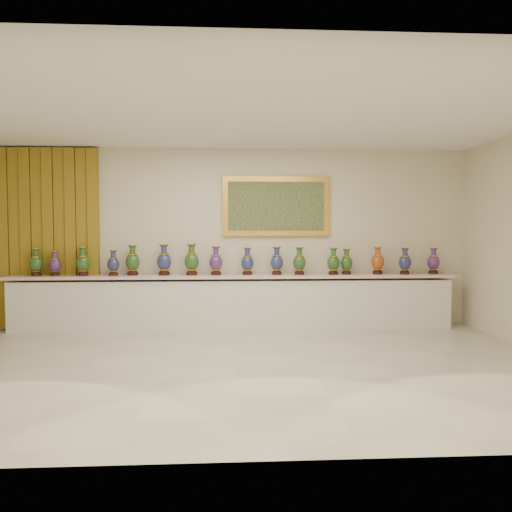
{
  "coord_description": "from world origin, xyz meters",
  "views": [
    {
      "loc": [
        -0.1,
        -5.94,
        1.64
      ],
      "look_at": [
        0.34,
        1.7,
        1.24
      ],
      "focal_mm": 35.0,
      "sensor_mm": 36.0,
      "label": 1
    }
  ],
  "objects": [
    {
      "name": "vase_7",
      "position": [
        -0.29,
        2.26,
        1.11
      ],
      "size": [
        0.24,
        0.24,
        0.47
      ],
      "rotation": [
        0.0,
        0.0,
        -0.09
      ],
      "color": "black",
      "rests_on": "counter"
    },
    {
      "name": "vase_1",
      "position": [
        -2.88,
        2.26,
        1.08
      ],
      "size": [
        0.23,
        0.23,
        0.4
      ],
      "rotation": [
        0.0,
        0.0,
        0.28
      ],
      "color": "black",
      "rests_on": "counter"
    },
    {
      "name": "vase_5",
      "position": [
        -1.14,
        2.27,
        1.13
      ],
      "size": [
        0.25,
        0.25,
        0.51
      ],
      "rotation": [
        0.0,
        0.0,
        0.07
      ],
      "color": "black",
      "rests_on": "counter"
    },
    {
      "name": "vase_9",
      "position": [
        0.71,
        2.26,
        1.11
      ],
      "size": [
        0.23,
        0.23,
        0.46
      ],
      "rotation": [
        0.0,
        0.0,
        0.1
      ],
      "color": "black",
      "rests_on": "counter"
    },
    {
      "name": "vase_13",
      "position": [
        2.41,
        2.26,
        1.11
      ],
      "size": [
        0.22,
        0.22,
        0.46
      ],
      "rotation": [
        0.0,
        0.0,
        0.04
      ],
      "color": "black",
      "rests_on": "counter"
    },
    {
      "name": "vase_6",
      "position": [
        -0.69,
        2.25,
        1.13
      ],
      "size": [
        0.31,
        0.31,
        0.51
      ],
      "rotation": [
        0.0,
        0.0,
        -0.38
      ],
      "color": "black",
      "rests_on": "counter"
    },
    {
      "name": "vase_2",
      "position": [
        -2.44,
        2.23,
        1.11
      ],
      "size": [
        0.27,
        0.27,
        0.47
      ],
      "rotation": [
        0.0,
        0.0,
        0.29
      ],
      "color": "black",
      "rests_on": "counter"
    },
    {
      "name": "label_card",
      "position": [
        -1.27,
        2.13,
        0.9
      ],
      "size": [
        0.1,
        0.06,
        0.0
      ],
      "primitive_type": "cube",
      "color": "white",
      "rests_on": "counter"
    },
    {
      "name": "vase_3",
      "position": [
        -1.95,
        2.24,
        1.09
      ],
      "size": [
        0.19,
        0.19,
        0.42
      ],
      "rotation": [
        0.0,
        0.0,
        0.01
      ],
      "color": "black",
      "rests_on": "counter"
    },
    {
      "name": "counter",
      "position": [
        0.0,
        2.27,
        0.44
      ],
      "size": [
        7.28,
        0.48,
        0.9
      ],
      "color": "white",
      "rests_on": "ground"
    },
    {
      "name": "ground",
      "position": [
        0.0,
        0.0,
        0.0
      ],
      "size": [
        8.0,
        8.0,
        0.0
      ],
      "primitive_type": "plane",
      "color": "beige",
      "rests_on": "ground"
    },
    {
      "name": "vase_4",
      "position": [
        -1.65,
        2.28,
        1.12
      ],
      "size": [
        0.24,
        0.24,
        0.5
      ],
      "rotation": [
        0.0,
        0.0,
        0.05
      ],
      "color": "black",
      "rests_on": "counter"
    },
    {
      "name": "vase_15",
      "position": [
        3.38,
        2.28,
        1.1
      ],
      "size": [
        0.25,
        0.25,
        0.44
      ],
      "rotation": [
        0.0,
        0.0,
        0.27
      ],
      "color": "black",
      "rests_on": "counter"
    },
    {
      "name": "vase_11",
      "position": [
        1.65,
        2.21,
        1.1
      ],
      "size": [
        0.24,
        0.24,
        0.45
      ],
      "rotation": [
        0.0,
        0.0,
        0.16
      ],
      "color": "black",
      "rests_on": "counter"
    },
    {
      "name": "vase_14",
      "position": [
        2.86,
        2.22,
        1.1
      ],
      "size": [
        0.26,
        0.26,
        0.45
      ],
      "rotation": [
        0.0,
        0.0,
        -0.32
      ],
      "color": "black",
      "rests_on": "counter"
    },
    {
      "name": "room",
      "position": [
        -2.43,
        2.44,
        1.59
      ],
      "size": [
        8.0,
        8.0,
        8.0
      ],
      "color": "beige",
      "rests_on": "ground"
    },
    {
      "name": "vase_8",
      "position": [
        0.23,
        2.27,
        1.1
      ],
      "size": [
        0.25,
        0.25,
        0.45
      ],
      "rotation": [
        0.0,
        0.0,
        -0.24
      ],
      "color": "black",
      "rests_on": "counter"
    },
    {
      "name": "vase_12",
      "position": [
        1.88,
        2.25,
        1.09
      ],
      "size": [
        0.24,
        0.24,
        0.43
      ],
      "rotation": [
        0.0,
        0.0,
        -0.27
      ],
      "color": "black",
      "rests_on": "counter"
    },
    {
      "name": "vase_10",
      "position": [
        1.09,
        2.24,
        1.11
      ],
      "size": [
        0.24,
        0.24,
        0.46
      ],
      "rotation": [
        0.0,
        0.0,
        0.15
      ],
      "color": "black",
      "rests_on": "counter"
    },
    {
      "name": "vase_0",
      "position": [
        -3.17,
        2.24,
        1.1
      ],
      "size": [
        0.24,
        0.24,
        0.45
      ],
      "rotation": [
        0.0,
        0.0,
        -0.19
      ],
      "color": "black",
      "rests_on": "counter"
    }
  ]
}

